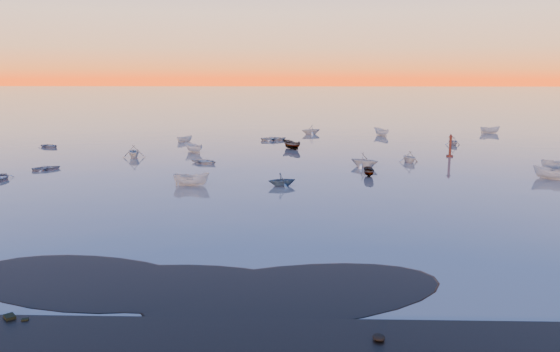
{
  "coord_description": "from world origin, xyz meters",
  "views": [
    {
      "loc": [
        3.65,
        -28.9,
        12.5
      ],
      "look_at": [
        2.04,
        28.0,
        1.42
      ],
      "focal_mm": 35.0,
      "sensor_mm": 36.0,
      "label": 1
    }
  ],
  "objects_px": {
    "boat_near_right": "(409,162)",
    "boat_near_center": "(192,185)",
    "boat_near_left": "(205,163)",
    "channel_marker": "(450,147)"
  },
  "relations": [
    {
      "from": "boat_near_right",
      "to": "boat_near_center",
      "type": "bearing_deg",
      "value": 15.39
    },
    {
      "from": "boat_near_right",
      "to": "channel_marker",
      "type": "distance_m",
      "value": 8.78
    },
    {
      "from": "boat_near_left",
      "to": "boat_near_center",
      "type": "bearing_deg",
      "value": -145.57
    },
    {
      "from": "boat_near_left",
      "to": "boat_near_right",
      "type": "distance_m",
      "value": 28.1
    },
    {
      "from": "boat_near_left",
      "to": "boat_near_right",
      "type": "xyz_separation_m",
      "value": [
        28.04,
        1.79,
        0.0
      ]
    },
    {
      "from": "channel_marker",
      "to": "boat_near_right",
      "type": "bearing_deg",
      "value": -143.49
    },
    {
      "from": "boat_near_center",
      "to": "boat_near_right",
      "type": "distance_m",
      "value": 31.63
    },
    {
      "from": "boat_near_center",
      "to": "channel_marker",
      "type": "relative_size",
      "value": 1.16
    },
    {
      "from": "boat_near_center",
      "to": "boat_near_right",
      "type": "relative_size",
      "value": 1.19
    },
    {
      "from": "boat_near_right",
      "to": "boat_near_left",
      "type": "bearing_deg",
      "value": -11.79
    }
  ]
}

